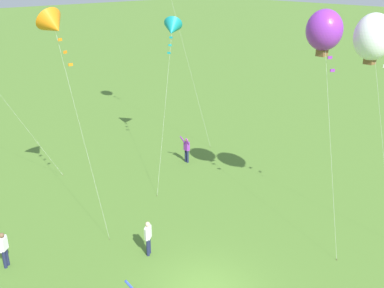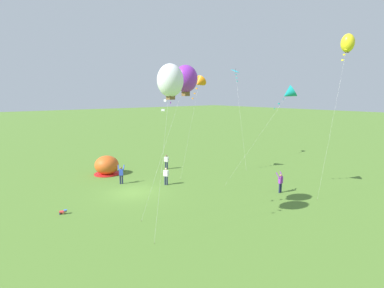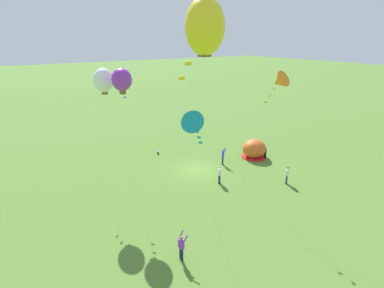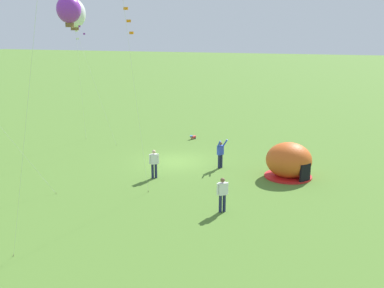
{
  "view_description": "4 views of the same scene",
  "coord_description": "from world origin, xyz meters",
  "px_view_note": "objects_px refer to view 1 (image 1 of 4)",
  "views": [
    {
      "loc": [
        -10.5,
        -10.6,
        12.37
      ],
      "look_at": [
        3.99,
        5.19,
        3.99
      ],
      "focal_mm": 42.0,
      "sensor_mm": 36.0,
      "label": 1
    },
    {
      "loc": [
        23.65,
        -12.11,
        8.87
      ],
      "look_at": [
        1.68,
        5.53,
        4.13
      ],
      "focal_mm": 28.0,
      "sensor_mm": 36.0,
      "label": 2
    },
    {
      "loc": [
        16.18,
        23.35,
        13.02
      ],
      "look_at": [
        0.89,
        0.54,
        3.21
      ],
      "focal_mm": 28.0,
      "sensor_mm": 36.0,
      "label": 3
    },
    {
      "loc": [
        -10.87,
        26.7,
        8.46
      ],
      "look_at": [
        -1.89,
        2.07,
        1.85
      ],
      "focal_mm": 42.0,
      "sensor_mm": 36.0,
      "label": 4
    }
  ],
  "objects_px": {
    "kite_white": "(373,37)",
    "kite_orange": "(54,25)",
    "kite_teal": "(172,29)",
    "person_center_field": "(4,248)",
    "person_with_toddler": "(148,236)",
    "kite_purple": "(324,30)",
    "person_arms_raised": "(187,149)"
  },
  "relations": [
    {
      "from": "kite_purple",
      "to": "kite_orange",
      "type": "relative_size",
      "value": 1.0
    },
    {
      "from": "person_with_toddler",
      "to": "person_center_field",
      "type": "bearing_deg",
      "value": 145.75
    },
    {
      "from": "person_center_field",
      "to": "kite_purple",
      "type": "xyz_separation_m",
      "value": [
        12.78,
        -6.9,
        8.89
      ]
    },
    {
      "from": "person_center_field",
      "to": "kite_purple",
      "type": "distance_m",
      "value": 17.03
    },
    {
      "from": "kite_orange",
      "to": "person_with_toddler",
      "type": "bearing_deg",
      "value": -78.46
    },
    {
      "from": "kite_white",
      "to": "kite_orange",
      "type": "xyz_separation_m",
      "value": [
        -9.46,
        10.25,
        0.37
      ]
    },
    {
      "from": "kite_white",
      "to": "kite_purple",
      "type": "xyz_separation_m",
      "value": [
        -0.87,
        1.85,
        0.19
      ]
    },
    {
      "from": "kite_white",
      "to": "person_center_field",
      "type": "bearing_deg",
      "value": 147.34
    },
    {
      "from": "kite_purple",
      "to": "kite_white",
      "type": "bearing_deg",
      "value": -64.81
    },
    {
      "from": "person_arms_raised",
      "to": "kite_orange",
      "type": "relative_size",
      "value": 0.17
    },
    {
      "from": "person_arms_raised",
      "to": "kite_purple",
      "type": "relative_size",
      "value": 0.18
    },
    {
      "from": "person_with_toddler",
      "to": "kite_purple",
      "type": "relative_size",
      "value": 0.16
    },
    {
      "from": "kite_white",
      "to": "person_arms_raised",
      "type": "bearing_deg",
      "value": 90.01
    },
    {
      "from": "kite_white",
      "to": "kite_orange",
      "type": "height_order",
      "value": "kite_orange"
    },
    {
      "from": "person_center_field",
      "to": "kite_teal",
      "type": "xyz_separation_m",
      "value": [
        13.36,
        4.19,
        7.92
      ]
    },
    {
      "from": "kite_white",
      "to": "kite_purple",
      "type": "bearing_deg",
      "value": 115.19
    },
    {
      "from": "person_center_field",
      "to": "person_with_toddler",
      "type": "xyz_separation_m",
      "value": [
        5.22,
        -3.55,
        0.0
      ]
    },
    {
      "from": "kite_purple",
      "to": "kite_orange",
      "type": "xyz_separation_m",
      "value": [
        -8.59,
        8.4,
        0.18
      ]
    },
    {
      "from": "person_with_toddler",
      "to": "kite_white",
      "type": "bearing_deg",
      "value": -31.65
    },
    {
      "from": "kite_purple",
      "to": "person_with_toddler",
      "type": "bearing_deg",
      "value": 156.11
    },
    {
      "from": "kite_white",
      "to": "kite_teal",
      "type": "distance_m",
      "value": 12.97
    },
    {
      "from": "person_arms_raised",
      "to": "kite_orange",
      "type": "distance_m",
      "value": 13.19
    },
    {
      "from": "person_arms_raised",
      "to": "kite_teal",
      "type": "height_order",
      "value": "kite_teal"
    },
    {
      "from": "person_arms_raised",
      "to": "kite_purple",
      "type": "xyz_separation_m",
      "value": [
        -0.87,
        -10.12,
        8.85
      ]
    },
    {
      "from": "kite_white",
      "to": "kite_teal",
      "type": "height_order",
      "value": "kite_white"
    },
    {
      "from": "person_center_field",
      "to": "kite_orange",
      "type": "relative_size",
      "value": 0.16
    },
    {
      "from": "person_arms_raised",
      "to": "kite_orange",
      "type": "xyz_separation_m",
      "value": [
        -9.46,
        -1.71,
        9.03
      ]
    },
    {
      "from": "person_center_field",
      "to": "kite_purple",
      "type": "height_order",
      "value": "kite_purple"
    },
    {
      "from": "person_arms_raised",
      "to": "person_with_toddler",
      "type": "bearing_deg",
      "value": -141.23
    },
    {
      "from": "person_with_toddler",
      "to": "kite_orange",
      "type": "height_order",
      "value": "kite_orange"
    },
    {
      "from": "person_center_field",
      "to": "kite_teal",
      "type": "bearing_deg",
      "value": 17.42
    },
    {
      "from": "person_center_field",
      "to": "kite_purple",
      "type": "relative_size",
      "value": 0.16
    }
  ]
}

